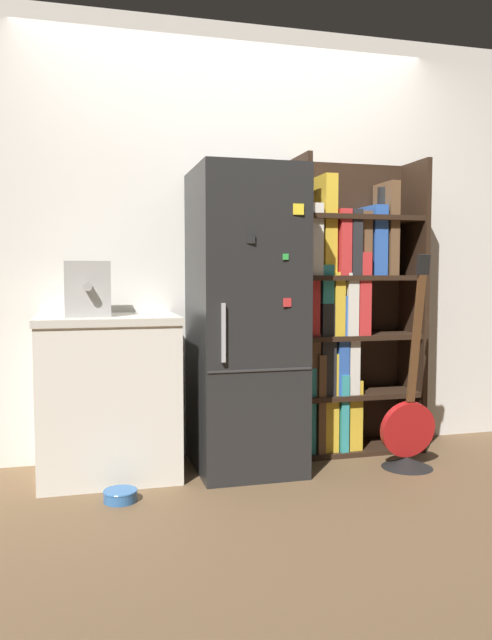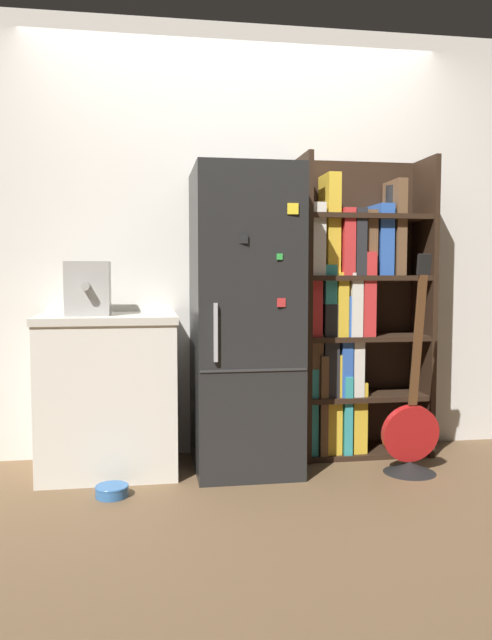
% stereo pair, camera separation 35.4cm
% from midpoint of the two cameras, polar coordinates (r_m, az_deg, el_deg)
% --- Properties ---
extents(ground_plane, '(16.00, 16.00, 0.00)m').
position_cam_midpoint_polar(ground_plane, '(3.55, 3.10, -13.85)').
color(ground_plane, brown).
extents(wall_back, '(8.00, 0.05, 2.60)m').
position_cam_midpoint_polar(wall_back, '(3.85, 1.66, 7.16)').
color(wall_back, silver).
rests_on(wall_back, ground_plane).
extents(refrigerator, '(0.57, 0.67, 1.68)m').
position_cam_midpoint_polar(refrigerator, '(3.51, 2.71, -0.04)').
color(refrigerator, black).
rests_on(refrigerator, ground_plane).
extents(bookshelf, '(0.79, 0.35, 1.80)m').
position_cam_midpoint_polar(bookshelf, '(3.87, 11.97, 0.42)').
color(bookshelf, black).
rests_on(bookshelf, ground_plane).
extents(kitchen_counter, '(0.75, 0.58, 0.88)m').
position_cam_midpoint_polar(kitchen_counter, '(3.54, -9.64, -6.62)').
color(kitchen_counter, silver).
rests_on(kitchen_counter, ground_plane).
extents(espresso_machine, '(0.23, 0.30, 0.29)m').
position_cam_midpoint_polar(espresso_machine, '(3.46, -11.43, 2.85)').
color(espresso_machine, '#A5A39E').
rests_on(espresso_machine, kitchen_counter).
extents(guitar, '(0.32, 0.29, 1.21)m').
position_cam_midpoint_polar(guitar, '(3.67, 17.56, -10.64)').
color(guitar, black).
rests_on(guitar, ground_plane).
extents(pet_bowl, '(0.17, 0.17, 0.06)m').
position_cam_midpoint_polar(pet_bowl, '(3.23, -9.02, -15.18)').
color(pet_bowl, '#3366A5').
rests_on(pet_bowl, ground_plane).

